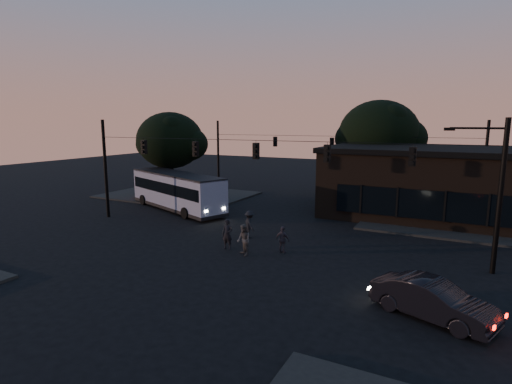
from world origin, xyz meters
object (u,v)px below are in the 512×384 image
at_px(bus, 177,189).
at_px(pedestrian_b, 244,240).
at_px(car, 432,300).
at_px(building, 427,182).
at_px(pedestrian_c, 283,240).
at_px(pedestrian_d, 250,224).
at_px(pedestrian_a, 227,234).

bearing_deg(bus, pedestrian_b, -14.35).
xyz_separation_m(car, pedestrian_b, (-9.79, 3.14, 0.14)).
bearing_deg(building, pedestrian_c, -114.75).
relative_size(pedestrian_c, pedestrian_d, 0.87).
bearing_deg(bus, pedestrian_d, -4.40).
relative_size(building, pedestrian_c, 10.05).
bearing_deg(bus, pedestrian_c, -5.60).
distance_m(pedestrian_c, pedestrian_d, 3.60).
xyz_separation_m(car, pedestrian_c, (-8.04, 4.50, 0.03)).
xyz_separation_m(bus, pedestrian_c, (12.47, -6.38, -0.98)).
distance_m(pedestrian_a, pedestrian_c, 3.24).
distance_m(car, pedestrian_c, 9.21).
bearing_deg(car, pedestrian_a, 92.50).
relative_size(bus, pedestrian_d, 6.41).
distance_m(pedestrian_b, pedestrian_c, 2.22).
xyz_separation_m(car, pedestrian_a, (-11.17, 3.67, 0.16)).
bearing_deg(pedestrian_a, building, 52.81).
height_order(pedestrian_b, pedestrian_c, pedestrian_b).
bearing_deg(pedestrian_a, pedestrian_d, 85.03).
bearing_deg(pedestrian_b, building, 101.22).
distance_m(car, pedestrian_b, 10.28).
relative_size(pedestrian_b, pedestrian_d, 0.99).
relative_size(car, pedestrian_c, 2.90).
distance_m(building, pedestrian_b, 17.30).
bearing_deg(building, pedestrian_b, -118.16).
bearing_deg(car, pedestrian_b, 92.95).
bearing_deg(pedestrian_a, pedestrian_b, -25.54).
distance_m(car, pedestrian_a, 11.76).
height_order(building, pedestrian_b, building).
height_order(car, pedestrian_c, pedestrian_c).
relative_size(bus, pedestrian_c, 7.34).
xyz_separation_m(building, pedestrian_c, (-6.37, -13.81, -1.94)).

